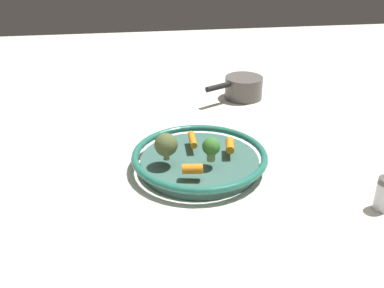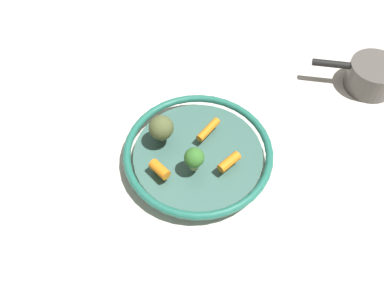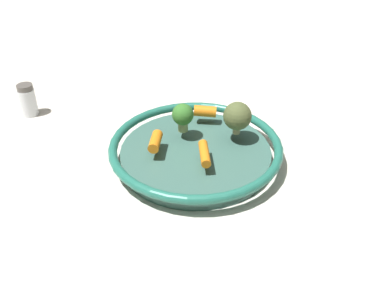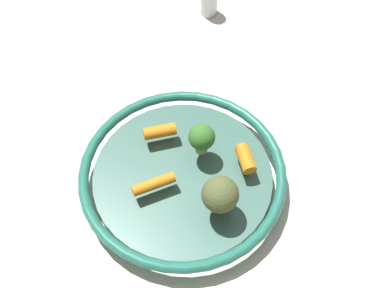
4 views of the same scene
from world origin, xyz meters
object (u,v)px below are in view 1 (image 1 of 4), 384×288
object	(u,v)px
baby_carrot_left	(193,169)
baby_carrot_center	(230,145)
serving_bowl	(199,160)
salt_shaker	(384,194)
saucepan	(243,88)
baby_carrot_back	(192,140)
broccoli_floret_edge	(166,145)
broccoli_floret_small	(211,147)

from	to	relation	value
baby_carrot_left	baby_carrot_center	bearing A→B (deg)	133.64
serving_bowl	salt_shaker	world-z (taller)	salt_shaker
serving_bowl	saucepan	xyz separation A→B (m)	(-0.40, 0.20, 0.01)
baby_carrot_back	broccoli_floret_edge	xyz separation A→B (m)	(0.07, -0.07, 0.03)
serving_bowl	baby_carrot_center	xyz separation A→B (m)	(-0.01, 0.07, 0.03)
broccoli_floret_edge	salt_shaker	size ratio (longest dim) A/B	0.88
baby_carrot_left	broccoli_floret_small	distance (m)	0.07
broccoli_floret_edge	salt_shaker	distance (m)	0.44
serving_bowl	broccoli_floret_small	size ratio (longest dim) A/B	5.73
broccoli_floret_small	saucepan	bearing A→B (deg)	158.12
broccoli_floret_edge	baby_carrot_back	bearing A→B (deg)	136.02
baby_carrot_left	serving_bowl	bearing A→B (deg)	162.26
baby_carrot_back	broccoli_floret_edge	world-z (taller)	broccoli_floret_edge
baby_carrot_back	saucepan	size ratio (longest dim) A/B	0.33
baby_carrot_left	broccoli_floret_small	bearing A→B (deg)	135.95
baby_carrot_left	broccoli_floret_edge	bearing A→B (deg)	-144.54
baby_carrot_left	broccoli_floret_edge	world-z (taller)	broccoli_floret_edge
salt_shaker	baby_carrot_center	bearing A→B (deg)	-129.13
baby_carrot_left	broccoli_floret_edge	xyz separation A→B (m)	(-0.07, -0.05, 0.02)
salt_shaker	saucepan	xyz separation A→B (m)	(-0.60, -0.13, -0.00)
broccoli_floret_small	broccoli_floret_edge	bearing A→B (deg)	-101.14
broccoli_floret_edge	salt_shaker	bearing A→B (deg)	65.52
baby_carrot_back	baby_carrot_left	bearing A→B (deg)	-7.99
baby_carrot_back	broccoli_floret_edge	bearing A→B (deg)	-43.98
broccoli_floret_edge	broccoli_floret_small	distance (m)	0.09
baby_carrot_left	broccoli_floret_edge	distance (m)	0.08
serving_bowl	baby_carrot_left	xyz separation A→B (m)	(0.09, -0.03, 0.03)
baby_carrot_left	salt_shaker	distance (m)	0.37
baby_carrot_back	baby_carrot_center	bearing A→B (deg)	61.55
broccoli_floret_edge	broccoli_floret_small	size ratio (longest dim) A/B	1.14
serving_bowl	broccoli_floret_small	world-z (taller)	broccoli_floret_small
baby_carrot_center	broccoli_floret_small	bearing A→B (deg)	-48.65
serving_bowl	baby_carrot_back	world-z (taller)	baby_carrot_back
serving_bowl	baby_carrot_center	distance (m)	0.07
serving_bowl	broccoli_floret_small	bearing A→B (deg)	25.34
baby_carrot_center	broccoli_floret_small	size ratio (longest dim) A/B	0.92
baby_carrot_center	saucepan	xyz separation A→B (m)	(-0.40, 0.13, -0.02)
serving_bowl	broccoli_floret_edge	xyz separation A→B (m)	(0.02, -0.07, 0.05)
broccoli_floret_small	serving_bowl	bearing A→B (deg)	-154.66
baby_carrot_back	baby_carrot_center	distance (m)	0.09
serving_bowl	baby_carrot_left	size ratio (longest dim) A/B	7.23
baby_carrot_back	broccoli_floret_small	world-z (taller)	broccoli_floret_small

